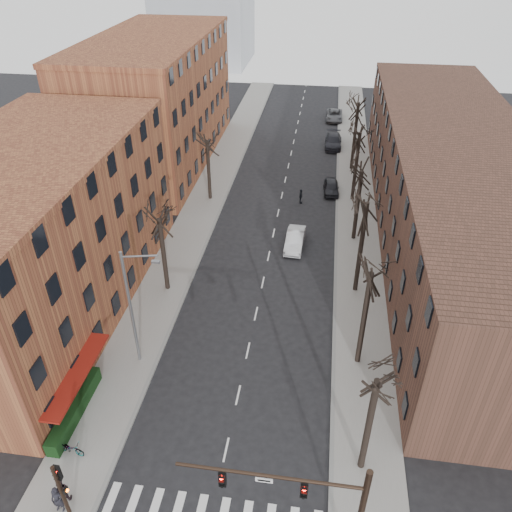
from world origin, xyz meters
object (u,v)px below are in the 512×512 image
at_px(parked_car_near, 331,187).
at_px(parked_car_mid, 333,141).
at_px(pedestrian_a, 57,500).
at_px(bicycle, 71,448).
at_px(silver_sedan, 295,240).

relative_size(parked_car_near, parked_car_mid, 0.76).
bearing_deg(pedestrian_a, parked_car_mid, 74.92).
xyz_separation_m(parked_car_near, bicycle, (-13.87, -34.95, -0.09)).
height_order(silver_sedan, parked_car_near, silver_sedan).
relative_size(parked_car_near, bicycle, 2.37).
bearing_deg(silver_sedan, parked_car_mid, 85.15).
bearing_deg(parked_car_near, silver_sedan, -108.62).
xyz_separation_m(parked_car_mid, bicycle, (-13.87, -48.50, -0.17)).
height_order(silver_sedan, parked_car_mid, parked_car_mid).
bearing_deg(bicycle, parked_car_mid, -6.89).
bearing_deg(parked_car_near, parked_car_mid, 86.44).
height_order(silver_sedan, bicycle, silver_sedan).
bearing_deg(parked_car_mid, silver_sedan, -96.89).
distance_m(parked_car_mid, pedestrian_a, 53.27).
bearing_deg(bicycle, pedestrian_a, -155.28).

